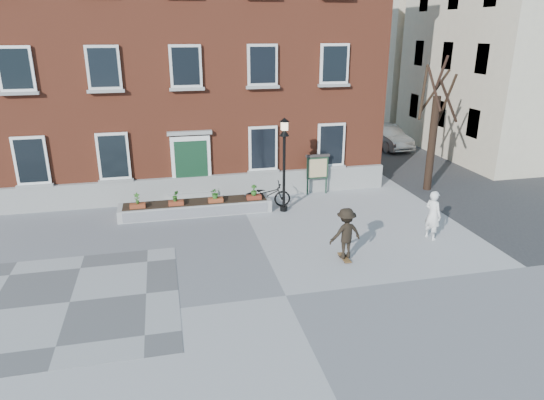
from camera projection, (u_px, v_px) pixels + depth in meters
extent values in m
plane|color=#9C9C9F|center=(286.00, 296.00, 13.90)|extent=(100.00, 100.00, 0.00)
cube|color=#545456|center=(70.00, 302.00, 13.57)|extent=(6.00, 6.00, 0.01)
imported|color=black|center=(266.00, 195.00, 20.66)|extent=(2.12, 0.88, 1.09)
imported|color=#B1B4B6|center=(386.00, 136.00, 31.04)|extent=(2.02, 4.57, 1.46)
imported|color=white|center=(433.00, 215.00, 17.42)|extent=(0.63, 0.77, 1.81)
cube|color=brown|center=(180.00, 55.00, 24.36)|extent=(18.00, 10.00, 12.00)
cube|color=#969792|center=(193.00, 189.00, 21.47)|extent=(18.00, 0.24, 1.10)
cube|color=#9C9B97|center=(194.00, 199.00, 21.50)|extent=(2.60, 0.80, 0.20)
cube|color=#9A9B96|center=(193.00, 194.00, 21.57)|extent=(2.20, 0.50, 0.20)
cube|color=white|center=(191.00, 164.00, 21.14)|extent=(1.70, 0.12, 2.50)
cube|color=#143922|center=(192.00, 167.00, 21.12)|extent=(1.40, 0.06, 2.30)
cube|color=#A0A19B|center=(190.00, 133.00, 20.63)|extent=(1.90, 0.25, 0.15)
cube|color=white|center=(31.00, 161.00, 19.60)|extent=(1.30, 0.10, 2.00)
cube|color=black|center=(31.00, 161.00, 19.55)|extent=(1.08, 0.04, 1.78)
cube|color=#999894|center=(35.00, 186.00, 19.90)|extent=(1.44, 0.20, 0.12)
cube|color=white|center=(15.00, 69.00, 18.40)|extent=(1.30, 0.10, 1.70)
cube|color=black|center=(15.00, 69.00, 18.35)|extent=(1.08, 0.04, 1.48)
cube|color=gray|center=(19.00, 93.00, 18.65)|extent=(1.44, 0.20, 0.12)
cube|color=white|center=(113.00, 156.00, 20.27)|extent=(1.30, 0.10, 2.00)
cube|color=black|center=(113.00, 157.00, 20.22)|extent=(1.08, 0.04, 1.78)
cube|color=gray|center=(116.00, 181.00, 20.56)|extent=(1.44, 0.20, 0.12)
cube|color=silver|center=(104.00, 67.00, 19.07)|extent=(1.30, 0.10, 1.70)
cube|color=black|center=(103.00, 68.00, 19.02)|extent=(1.08, 0.04, 1.48)
cube|color=#A5A5A0|center=(106.00, 91.00, 19.32)|extent=(1.44, 0.20, 0.12)
cube|color=silver|center=(186.00, 66.00, 19.74)|extent=(1.30, 0.10, 1.70)
cube|color=black|center=(186.00, 66.00, 19.69)|extent=(1.08, 0.04, 1.48)
cube|color=#A7A8A2|center=(187.00, 89.00, 19.98)|extent=(1.44, 0.20, 0.12)
cube|color=white|center=(263.00, 148.00, 21.60)|extent=(1.30, 0.10, 2.00)
cube|color=black|center=(263.00, 149.00, 21.56)|extent=(1.08, 0.04, 1.78)
cube|color=#979792|center=(263.00, 172.00, 21.90)|extent=(1.44, 0.20, 0.12)
cube|color=silver|center=(262.00, 65.00, 20.40)|extent=(1.30, 0.10, 1.70)
cube|color=black|center=(263.00, 65.00, 20.36)|extent=(1.08, 0.04, 1.48)
cube|color=#A3A39D|center=(263.00, 87.00, 20.65)|extent=(1.44, 0.20, 0.12)
cube|color=white|center=(331.00, 145.00, 22.27)|extent=(1.30, 0.10, 2.00)
cube|color=black|center=(331.00, 145.00, 22.22)|extent=(1.08, 0.04, 1.78)
cube|color=#A3A29D|center=(331.00, 167.00, 22.57)|extent=(1.44, 0.20, 0.12)
cube|color=white|center=(334.00, 64.00, 21.07)|extent=(1.30, 0.10, 1.70)
cube|color=black|center=(335.00, 64.00, 21.03)|extent=(1.08, 0.04, 1.48)
cube|color=#969691|center=(334.00, 85.00, 21.32)|extent=(1.44, 0.20, 0.12)
cube|color=#B8B7B3|center=(196.00, 208.00, 20.02)|extent=(6.20, 1.10, 0.50)
cube|color=#B9B9B9|center=(197.00, 213.00, 19.51)|extent=(5.80, 0.02, 0.40)
cube|color=black|center=(196.00, 202.00, 19.94)|extent=(5.80, 0.90, 0.06)
cube|color=brown|center=(138.00, 206.00, 19.19)|extent=(0.60, 0.25, 0.20)
imported|color=#2C631D|center=(137.00, 198.00, 19.09)|extent=(0.24, 0.24, 0.45)
cube|color=maroon|center=(176.00, 203.00, 19.51)|extent=(0.60, 0.25, 0.20)
imported|color=#2A621D|center=(176.00, 196.00, 19.40)|extent=(0.25, 0.25, 0.45)
cube|color=#964120|center=(216.00, 200.00, 19.84)|extent=(0.60, 0.25, 0.20)
imported|color=#2B6A1F|center=(215.00, 193.00, 19.73)|extent=(0.40, 0.40, 0.45)
cube|color=maroon|center=(254.00, 198.00, 20.18)|extent=(0.60, 0.25, 0.20)
imported|color=#275D1B|center=(254.00, 190.00, 20.07)|extent=(0.25, 0.25, 0.45)
cylinder|color=black|center=(432.00, 144.00, 22.40)|extent=(0.36, 0.36, 4.40)
cylinder|color=#312115|center=(447.00, 98.00, 21.81)|extent=(0.12, 1.12, 2.23)
cylinder|color=black|center=(435.00, 91.00, 22.14)|extent=(1.18, 0.49, 1.97)
cylinder|color=#302115|center=(423.00, 92.00, 21.85)|extent=(0.88, 1.14, 2.35)
cylinder|color=black|center=(435.00, 89.00, 21.30)|extent=(0.60, 0.77, 1.90)
cylinder|color=black|center=(449.00, 101.00, 21.19)|extent=(1.39, 0.55, 1.95)
cylinder|color=black|center=(441.00, 73.00, 21.50)|extent=(0.43, 0.48, 1.58)
cube|color=#363638|center=(391.00, 142.00, 32.96)|extent=(8.00, 36.00, 0.01)
cube|color=beige|center=(527.00, 33.00, 28.20)|extent=(10.00, 11.00, 14.00)
cube|color=beige|center=(422.00, 39.00, 39.40)|extent=(10.00, 11.00, 13.00)
cube|color=black|center=(474.00, 123.00, 25.72)|extent=(0.08, 1.00, 1.50)
cube|color=black|center=(441.00, 114.00, 28.66)|extent=(0.08, 1.00, 1.50)
cube|color=black|center=(414.00, 106.00, 31.61)|extent=(0.08, 1.00, 1.50)
cube|color=black|center=(483.00, 59.00, 24.62)|extent=(0.08, 1.00, 1.50)
cube|color=black|center=(448.00, 56.00, 27.56)|extent=(0.08, 1.00, 1.50)
cube|color=black|center=(420.00, 53.00, 30.51)|extent=(0.08, 1.00, 1.50)
cylinder|color=black|center=(284.00, 208.00, 20.38)|extent=(0.32, 0.32, 0.20)
cylinder|color=black|center=(284.00, 174.00, 19.88)|extent=(0.12, 0.12, 3.20)
cone|color=black|center=(284.00, 132.00, 19.30)|extent=(0.40, 0.40, 0.30)
cube|color=beige|center=(284.00, 126.00, 19.21)|extent=(0.24, 0.24, 0.34)
cone|color=black|center=(284.00, 120.00, 19.13)|extent=(0.40, 0.40, 0.16)
cylinder|color=#172F21|center=(308.00, 176.00, 22.12)|extent=(0.08, 0.08, 1.80)
cylinder|color=#172F24|center=(326.00, 175.00, 22.31)|extent=(0.08, 0.08, 1.80)
cube|color=#193321|center=(317.00, 168.00, 22.10)|extent=(1.00, 0.10, 1.00)
cube|color=beige|center=(318.00, 168.00, 22.04)|extent=(0.85, 0.02, 0.85)
cube|color=#3D3634|center=(318.00, 156.00, 21.91)|extent=(1.10, 0.16, 0.10)
cube|color=brown|center=(344.00, 258.00, 16.09)|extent=(0.22, 0.78, 0.03)
cylinder|color=black|center=(345.00, 262.00, 15.82)|extent=(0.03, 0.05, 0.05)
cylinder|color=black|center=(350.00, 262.00, 15.86)|extent=(0.03, 0.05, 0.05)
cylinder|color=black|center=(339.00, 255.00, 16.34)|extent=(0.03, 0.05, 0.05)
cylinder|color=black|center=(344.00, 255.00, 16.38)|extent=(0.03, 0.05, 0.05)
imported|color=black|center=(346.00, 233.00, 15.80)|extent=(1.20, 0.82, 1.73)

